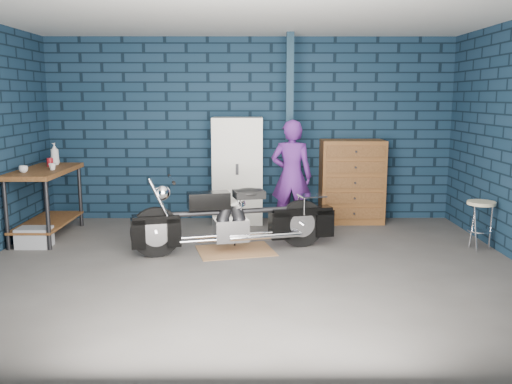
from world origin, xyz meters
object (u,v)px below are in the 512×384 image
motorcycle (235,214)px  locker (238,171)px  storage_bin (34,237)px  tool_chest (352,182)px  person (291,176)px  shop_stool (480,226)px  workbench (46,203)px

motorcycle → locker: locker is taller
storage_bin → tool_chest: 4.40m
motorcycle → person: bearing=39.5°
tool_chest → shop_stool: size_ratio=2.02×
workbench → person: 3.28m
motorcycle → shop_stool: bearing=-13.4°
motorcycle → tool_chest: tool_chest is taller
workbench → shop_stool: size_ratio=2.33×
storage_bin → tool_chest: size_ratio=0.32×
workbench → locker: (2.50, 0.85, 0.32)m
workbench → storage_bin: workbench is taller
person → storage_bin: 3.39m
person → shop_stool: bearing=165.7°
storage_bin → tool_chest: (4.16, 1.35, 0.49)m
person → locker: 0.93m
shop_stool → tool_chest: bearing=130.4°
person → locker: bearing=-26.6°
tool_chest → locker: bearing=180.0°
storage_bin → person: bearing=14.0°
person → locker: (-0.75, 0.54, 0.00)m
shop_stool → storage_bin: bearing=178.3°
workbench → person: (3.25, 0.31, 0.31)m
motorcycle → storage_bin: motorcycle is taller
tool_chest → person: bearing=-149.7°
storage_bin → shop_stool: 5.45m
locker → tool_chest: bearing=0.0°
motorcycle → workbench: bearing=150.7°
locker → workbench: bearing=-161.2°
workbench → motorcycle: bearing=-15.3°
person → locker: locker is taller
motorcycle → storage_bin: (-2.49, 0.19, -0.34)m
locker → storage_bin: bearing=-151.4°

